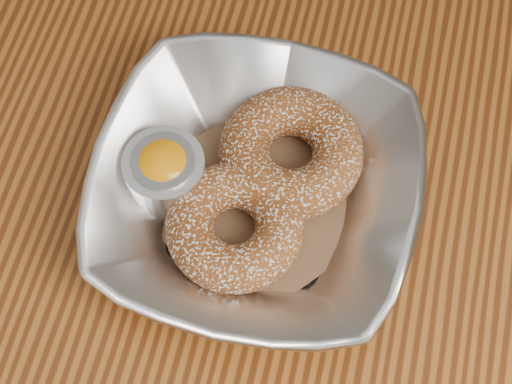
% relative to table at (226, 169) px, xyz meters
% --- Properties ---
extents(ground_plane, '(4.00, 4.00, 0.00)m').
position_rel_table_xyz_m(ground_plane, '(0.00, 0.00, -0.65)').
color(ground_plane, '#565659').
rests_on(ground_plane, ground).
extents(table, '(1.20, 0.80, 0.75)m').
position_rel_table_xyz_m(table, '(0.00, 0.00, 0.00)').
color(table, brown).
rests_on(table, ground_plane).
extents(serving_bowl, '(0.24, 0.24, 0.06)m').
position_rel_table_xyz_m(serving_bowl, '(0.05, -0.07, 0.13)').
color(serving_bowl, silver).
rests_on(serving_bowl, table).
extents(parchment, '(0.20, 0.20, 0.00)m').
position_rel_table_xyz_m(parchment, '(0.05, -0.07, 0.11)').
color(parchment, brown).
rests_on(parchment, table).
extents(donut_back, '(0.14, 0.14, 0.04)m').
position_rel_table_xyz_m(donut_back, '(0.06, -0.03, 0.13)').
color(donut_back, brown).
rests_on(donut_back, parchment).
extents(donut_front, '(0.13, 0.13, 0.04)m').
position_rel_table_xyz_m(donut_front, '(0.04, -0.10, 0.13)').
color(donut_front, brown).
rests_on(donut_front, parchment).
extents(ramekin, '(0.06, 0.06, 0.05)m').
position_rel_table_xyz_m(ramekin, '(-0.02, -0.07, 0.13)').
color(ramekin, silver).
rests_on(ramekin, table).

